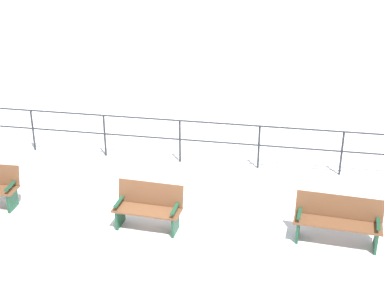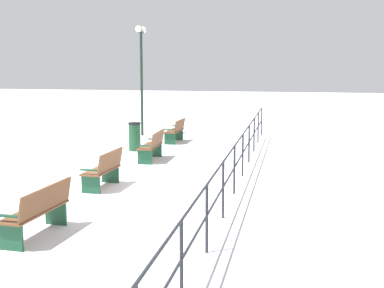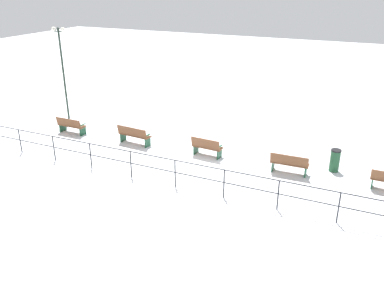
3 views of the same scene
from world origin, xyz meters
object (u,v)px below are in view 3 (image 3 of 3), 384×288
at_px(bench_second, 289,163).
at_px(trash_bin, 335,160).
at_px(bench_fifth, 71,125).
at_px(bench_third, 207,147).
at_px(bench_fourth, 134,135).
at_px(lamppost_middle, 62,59).

distance_m(bench_second, trash_bin, 1.99).
xyz_separation_m(bench_fifth, trash_bin, (1.10, -13.02, 0.04)).
relative_size(bench_third, bench_fourth, 0.83).
height_order(bench_fourth, trash_bin, trash_bin).
bearing_deg(bench_second, trash_bin, -58.63).
distance_m(bench_second, lamppost_middle, 13.60).
bearing_deg(bench_fifth, trash_bin, -84.37).
bearing_deg(bench_third, bench_fourth, 95.61).
bearing_deg(bench_fifth, lamppost_middle, 44.48).
bearing_deg(bench_fourth, lamppost_middle, 76.73).
relative_size(bench_fourth, lamppost_middle, 0.33).
distance_m(bench_second, bench_third, 3.80).
xyz_separation_m(bench_second, lamppost_middle, (1.86, 13.14, 2.95)).
relative_size(bench_third, bench_fifth, 0.92).
relative_size(bench_fourth, trash_bin, 1.77).
height_order(bench_third, trash_bin, trash_bin).
bearing_deg(bench_third, lamppost_middle, 83.45).
bearing_deg(trash_bin, bench_third, 98.87).
bearing_deg(bench_third, bench_fifth, 95.21).
bearing_deg(bench_third, bench_second, -90.06).
bearing_deg(bench_fifth, bench_second, -89.09).
bearing_deg(lamppost_middle, trash_bin, -93.01).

